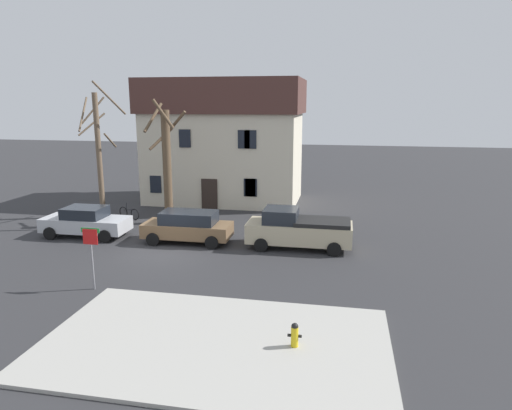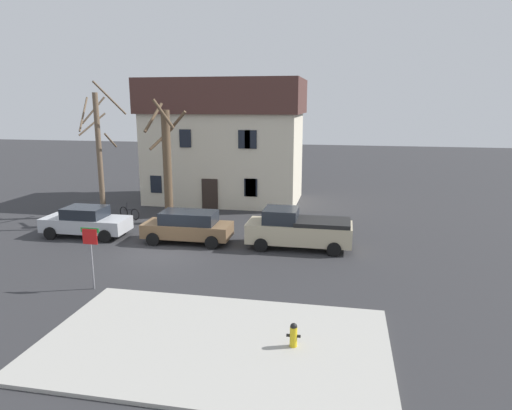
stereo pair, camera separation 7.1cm
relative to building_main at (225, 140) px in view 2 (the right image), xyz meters
The scene contains 11 objects.
ground_plane 13.33m from the building_main, 89.17° to the right, with size 120.00×120.00×0.00m, color #2D2D30.
sidewalk_slab 21.52m from the building_main, 76.23° to the right, with size 10.45×6.27×0.12m, color #A8A59E.
building_main is the anchor object (origin of this frame).
tree_bare_near 9.00m from the building_main, 135.62° to the right, with size 2.90×2.88×8.39m.
tree_bare_mid 7.25m from the building_main, 103.68° to the right, with size 2.20×1.89×7.37m.
car_silver_sedan 12.32m from the building_main, 115.53° to the right, with size 4.66×2.12×1.63m.
car_brown_wagon 11.27m from the building_main, 85.80° to the right, with size 4.59×2.06×1.66m.
pickup_truck_beige 12.82m from the building_main, 58.05° to the right, with size 5.21×2.22×1.99m.
fire_hydrant 21.97m from the building_main, 69.95° to the right, with size 0.42×0.22×0.74m.
street_sign_pole 17.48m from the building_main, 92.68° to the right, with size 0.76×0.07×2.48m.
bicycle_leaning 8.99m from the building_main, 124.42° to the right, with size 1.64×0.71×1.03m.
Camera 2 is at (8.50, -20.07, 7.18)m, focal length 32.23 mm.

